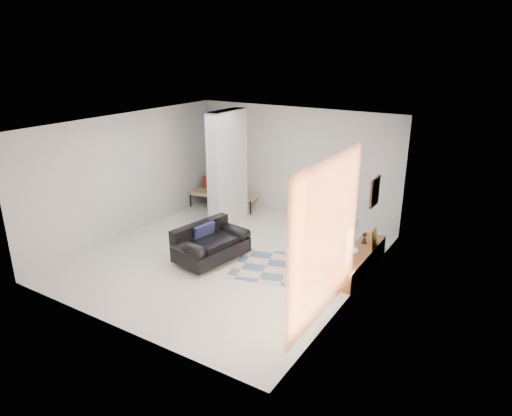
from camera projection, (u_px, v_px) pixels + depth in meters
The scene contains 17 objects.
floor at pixel (228, 257), 9.59m from camera, with size 6.00×6.00×0.00m, color silver.
ceiling at pixel (225, 124), 8.65m from camera, with size 6.00×6.00×0.00m, color white.
wall_back at pixel (295, 163), 11.53m from camera, with size 6.00×6.00×0.00m, color silver.
wall_front at pixel (109, 247), 6.72m from camera, with size 6.00×6.00×0.00m, color silver.
wall_left at pixel (129, 175), 10.49m from camera, with size 6.00×6.00×0.00m, color silver.
wall_right at pixel (359, 220), 7.76m from camera, with size 6.00×6.00×0.00m, color silver.
partition_column at pixel (228, 169), 10.95m from camera, with size 0.35×1.20×2.80m, color #B4B8BC.
hallway_door at pixel (227, 167), 12.66m from camera, with size 0.85×0.06×2.04m, color white.
curtain at pixel (327, 239), 6.86m from camera, with size 2.55×2.55×0.00m, color orange.
wall_art at pixel (375, 192), 8.41m from camera, with size 0.04×0.45×0.55m, color #331E0E.
media_console at pixel (359, 260), 9.00m from camera, with size 0.45×2.05×0.80m.
loveseat at pixel (209, 244), 9.35m from camera, with size 1.11×1.62×0.76m.
daybed at pixel (225, 192), 12.51m from camera, with size 1.92×1.09×0.77m.
area_rug at pixel (288, 268), 9.09m from camera, with size 2.16×1.44×0.01m, color #C6B597.
cylinder_lamp at pixel (349, 245), 8.40m from camera, with size 0.12×0.12×0.65m, color white.
bronze_figurine at pixel (364, 238), 9.25m from camera, with size 0.11×0.11×0.23m, color black, non-canonical shape.
vase at pixel (354, 249), 8.80m from camera, with size 0.17×0.17×0.17m, color white.
Camera 1 is at (5.07, -7.08, 4.19)m, focal length 32.00 mm.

